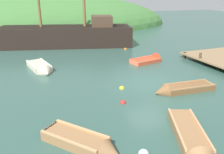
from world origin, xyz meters
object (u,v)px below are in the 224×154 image
at_px(buoy_white, 144,154).
at_px(buoy_red, 123,103).
at_px(buoy_yellow, 122,88).
at_px(buoy_orange, 125,49).
at_px(rowboat_far, 181,90).
at_px(sailing_ship, 67,38).
at_px(rowboat_center, 151,60).
at_px(rowboat_near_dock, 85,144).
at_px(rowboat_portside, 192,141).
at_px(rowboat_outer_right, 41,69).

bearing_deg(buoy_white, buoy_red, 76.37).
bearing_deg(buoy_yellow, buoy_orange, 64.30).
bearing_deg(rowboat_far, buoy_orange, -93.48).
relative_size(sailing_ship, buoy_white, 43.15).
bearing_deg(sailing_ship, rowboat_center, 136.69).
distance_m(rowboat_center, buoy_white, 12.03).
distance_m(rowboat_near_dock, rowboat_center, 12.21).
distance_m(sailing_ship, buoy_orange, 6.64).
bearing_deg(sailing_ship, buoy_white, 102.66).
bearing_deg(rowboat_center, buoy_red, -141.68).
distance_m(rowboat_far, buoy_red, 3.74).
height_order(rowboat_near_dock, buoy_white, rowboat_near_dock).
distance_m(rowboat_far, rowboat_portside, 4.99).
distance_m(sailing_ship, buoy_white, 19.16).
relative_size(rowboat_near_dock, rowboat_center, 0.94).
distance_m(rowboat_center, buoy_yellow, 6.49).
xyz_separation_m(rowboat_near_dock, rowboat_center, (8.15, 9.09, -0.06)).
bearing_deg(sailing_ship, rowboat_near_dock, 96.70).
height_order(rowboat_center, rowboat_far, rowboat_center).
distance_m(buoy_yellow, buoy_orange, 10.44).
bearing_deg(rowboat_center, rowboat_outer_right, 163.45).
bearing_deg(buoy_white, buoy_yellow, 73.81).
xyz_separation_m(rowboat_center, buoy_red, (-5.37, -6.29, -0.08)).
distance_m(rowboat_near_dock, rowboat_outer_right, 9.95).
bearing_deg(rowboat_portside, buoy_yellow, -153.22).
distance_m(rowboat_center, rowboat_far, 6.38).
relative_size(rowboat_near_dock, rowboat_far, 0.81).
relative_size(rowboat_center, rowboat_outer_right, 0.90).
xyz_separation_m(rowboat_outer_right, buoy_yellow, (4.23, -5.34, -0.13)).
bearing_deg(buoy_white, rowboat_near_dock, 147.92).
height_order(rowboat_center, buoy_yellow, rowboat_center).
xyz_separation_m(buoy_yellow, buoy_red, (-0.71, -1.78, 0.00)).
height_order(buoy_yellow, buoy_orange, same).
xyz_separation_m(rowboat_outer_right, buoy_red, (3.52, -7.12, -0.13)).
bearing_deg(sailing_ship, buoy_orange, 158.28).
relative_size(rowboat_near_dock, buoy_red, 9.95).
height_order(rowboat_portside, rowboat_outer_right, rowboat_outer_right).
bearing_deg(buoy_white, rowboat_center, 58.30).
relative_size(rowboat_outer_right, buoy_yellow, 11.61).
distance_m(rowboat_near_dock, buoy_orange, 16.13).
distance_m(rowboat_outer_right, buoy_red, 7.94).
bearing_deg(buoy_red, buoy_orange, 64.92).
height_order(rowboat_portside, buoy_yellow, rowboat_portside).
height_order(rowboat_near_dock, buoy_red, rowboat_near_dock).
distance_m(buoy_white, buoy_red, 4.06).
bearing_deg(buoy_orange, rowboat_far, -97.72).
xyz_separation_m(rowboat_far, buoy_orange, (1.50, 11.07, -0.11)).
relative_size(buoy_yellow, buoy_orange, 1.00).
distance_m(rowboat_portside, buoy_white, 1.99).
height_order(rowboat_outer_right, buoy_orange, rowboat_outer_right).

